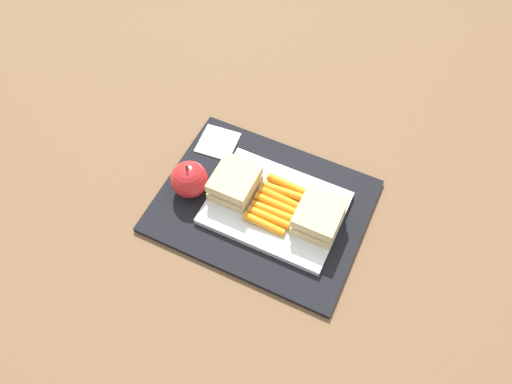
{
  "coord_description": "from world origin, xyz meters",
  "views": [
    {
      "loc": [
        -0.18,
        0.41,
        0.76
      ],
      "look_at": [
        0.01,
        0.0,
        0.04
      ],
      "focal_mm": 34.5,
      "sensor_mm": 36.0,
      "label": 1
    }
  ],
  "objects_px": {
    "carrot_sticks_bundle": "(276,204)",
    "apple": "(189,179)",
    "food_tray": "(275,208)",
    "paper_napkin": "(218,142)",
    "sandwich_half_left": "(319,217)",
    "sandwich_half_right": "(235,183)"
  },
  "relations": [
    {
      "from": "sandwich_half_right",
      "to": "apple",
      "type": "bearing_deg",
      "value": 19.71
    },
    {
      "from": "sandwich_half_left",
      "to": "carrot_sticks_bundle",
      "type": "bearing_deg",
      "value": 0.12
    },
    {
      "from": "food_tray",
      "to": "sandwich_half_left",
      "type": "bearing_deg",
      "value": 180.0
    },
    {
      "from": "sandwich_half_right",
      "to": "paper_napkin",
      "type": "bearing_deg",
      "value": -46.94
    },
    {
      "from": "sandwich_half_left",
      "to": "carrot_sticks_bundle",
      "type": "distance_m",
      "value": 0.08
    },
    {
      "from": "sandwich_half_right",
      "to": "food_tray",
      "type": "bearing_deg",
      "value": 180.0
    },
    {
      "from": "sandwich_half_left",
      "to": "paper_napkin",
      "type": "bearing_deg",
      "value": -20.24
    },
    {
      "from": "carrot_sticks_bundle",
      "to": "paper_napkin",
      "type": "relative_size",
      "value": 1.48
    },
    {
      "from": "food_tray",
      "to": "apple",
      "type": "height_order",
      "value": "apple"
    },
    {
      "from": "food_tray",
      "to": "apple",
      "type": "relative_size",
      "value": 2.98
    },
    {
      "from": "carrot_sticks_bundle",
      "to": "apple",
      "type": "distance_m",
      "value": 0.16
    },
    {
      "from": "sandwich_half_right",
      "to": "paper_napkin",
      "type": "xyz_separation_m",
      "value": [
        0.08,
        -0.09,
        -0.03
      ]
    },
    {
      "from": "apple",
      "to": "paper_napkin",
      "type": "distance_m",
      "value": 0.12
    },
    {
      "from": "carrot_sticks_bundle",
      "to": "apple",
      "type": "xyz_separation_m",
      "value": [
        0.15,
        0.03,
        0.01
      ]
    },
    {
      "from": "paper_napkin",
      "to": "food_tray",
      "type": "bearing_deg",
      "value": 151.26
    },
    {
      "from": "sandwich_half_right",
      "to": "paper_napkin",
      "type": "distance_m",
      "value": 0.12
    },
    {
      "from": "paper_napkin",
      "to": "sandwich_half_left",
      "type": "bearing_deg",
      "value": 159.76
    },
    {
      "from": "sandwich_half_left",
      "to": "sandwich_half_right",
      "type": "xyz_separation_m",
      "value": [
        0.16,
        0.0,
        0.0
      ]
    },
    {
      "from": "carrot_sticks_bundle",
      "to": "apple",
      "type": "bearing_deg",
      "value": 9.9
    },
    {
      "from": "carrot_sticks_bundle",
      "to": "paper_napkin",
      "type": "height_order",
      "value": "carrot_sticks_bundle"
    },
    {
      "from": "sandwich_half_left",
      "to": "paper_napkin",
      "type": "distance_m",
      "value": 0.26
    },
    {
      "from": "food_tray",
      "to": "paper_napkin",
      "type": "distance_m",
      "value": 0.18
    }
  ]
}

